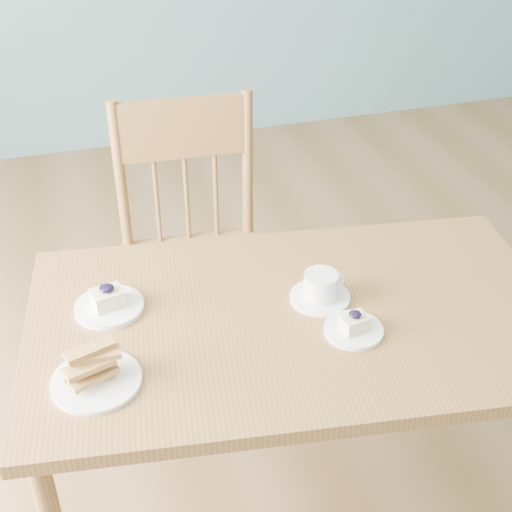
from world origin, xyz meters
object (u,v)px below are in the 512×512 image
dining_table (294,335)px  cheesecake_plate_near (354,327)px  dining_chair (195,256)px  cheesecake_plate_far (109,303)px  biscotti_plate (95,373)px  coffee_cup (321,289)px

dining_table → cheesecake_plate_near: cheesecake_plate_near is taller
dining_chair → cheesecake_plate_far: bearing=-120.3°
biscotti_plate → dining_chair: bearing=62.3°
cheesecake_plate_far → cheesecake_plate_near: bearing=-25.1°
cheesecake_plate_near → coffee_cup: size_ratio=0.93×
biscotti_plate → dining_table: bearing=11.8°
dining_chair → dining_table: bearing=-73.8°
coffee_cup → cheesecake_plate_far: bearing=160.9°
cheesecake_plate_far → biscotti_plate: bearing=-103.1°
dining_chair → biscotti_plate: bearing=-113.5°
dining_table → coffee_cup: coffee_cup is taller
dining_chair → coffee_cup: size_ratio=6.57×
dining_chair → cheesecake_plate_near: size_ratio=7.04×
cheesecake_plate_near → coffee_cup: (-0.03, 0.14, 0.02)m
biscotti_plate → cheesecake_plate_far: bearing=76.9°
coffee_cup → biscotti_plate: bearing=-173.1°
dining_table → cheesecake_plate_near: (0.11, -0.10, 0.08)m
cheesecake_plate_far → coffee_cup: (0.51, -0.11, 0.01)m
dining_table → coffee_cup: 0.13m
dining_table → biscotti_plate: 0.51m
dining_chair → biscotti_plate: dining_chair is taller
dining_table → cheesecake_plate_far: (-0.43, 0.15, 0.09)m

